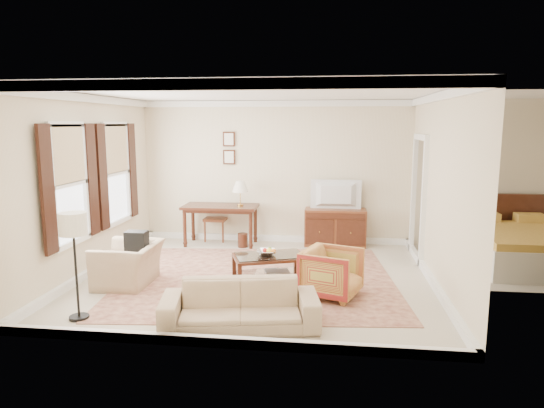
% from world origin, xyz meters
% --- Properties ---
extents(room_shell, '(5.51, 5.01, 2.91)m').
position_xyz_m(room_shell, '(0.00, 0.00, 2.47)').
color(room_shell, beige).
rests_on(room_shell, ground).
extents(annex_bedroom, '(3.00, 2.70, 2.90)m').
position_xyz_m(annex_bedroom, '(4.49, 1.15, 0.34)').
color(annex_bedroom, beige).
rests_on(annex_bedroom, ground).
extents(window_front, '(0.12, 1.56, 1.80)m').
position_xyz_m(window_front, '(-2.70, -0.70, 1.55)').
color(window_front, '#CCB284').
rests_on(window_front, room_shell).
extents(window_rear, '(0.12, 1.56, 1.80)m').
position_xyz_m(window_rear, '(-2.70, 0.90, 1.55)').
color(window_rear, '#CCB284').
rests_on(window_rear, room_shell).
extents(doorway, '(0.10, 1.12, 2.25)m').
position_xyz_m(doorway, '(2.71, 1.50, 1.08)').
color(doorway, white).
rests_on(doorway, room_shell).
extents(rug, '(4.58, 4.04, 0.01)m').
position_xyz_m(rug, '(0.00, -0.07, 0.01)').
color(rug, maroon).
rests_on(rug, room_shell).
extents(writing_desk, '(1.49, 0.74, 0.81)m').
position_xyz_m(writing_desk, '(-1.06, 2.03, 0.70)').
color(writing_desk, '#411E12').
rests_on(writing_desk, room_shell).
extents(desk_chair, '(0.51, 0.51, 1.05)m').
position_xyz_m(desk_chair, '(-1.25, 2.38, 0.53)').
color(desk_chair, brown).
rests_on(desk_chair, room_shell).
extents(desk_lamp, '(0.32, 0.32, 0.50)m').
position_xyz_m(desk_lamp, '(-0.65, 2.03, 1.06)').
color(desk_lamp, silver).
rests_on(desk_lamp, writing_desk).
extents(framed_prints, '(0.25, 0.04, 0.68)m').
position_xyz_m(framed_prints, '(-0.96, 2.47, 1.94)').
color(framed_prints, '#411E12').
rests_on(framed_prints, room_shell).
extents(sideboard, '(1.22, 0.47, 0.75)m').
position_xyz_m(sideboard, '(1.24, 2.24, 0.37)').
color(sideboard, brown).
rests_on(sideboard, room_shell).
extents(tv, '(0.96, 0.55, 0.13)m').
position_xyz_m(tv, '(1.24, 2.22, 1.23)').
color(tv, black).
rests_on(tv, sideboard).
extents(coffee_table, '(1.22, 0.95, 0.45)m').
position_xyz_m(coffee_table, '(0.23, -0.25, 0.35)').
color(coffee_table, '#411E12').
rests_on(coffee_table, room_shell).
extents(fruit_bowl, '(0.42, 0.42, 0.10)m').
position_xyz_m(fruit_bowl, '(0.18, -0.26, 0.51)').
color(fruit_bowl, silver).
rests_on(fruit_bowl, coffee_table).
extents(book_a, '(0.28, 0.11, 0.38)m').
position_xyz_m(book_a, '(0.16, -0.23, 0.18)').
color(book_a, brown).
rests_on(book_a, coffee_table).
extents(book_b, '(0.28, 0.10, 0.38)m').
position_xyz_m(book_b, '(0.32, -0.21, 0.17)').
color(book_b, brown).
rests_on(book_b, coffee_table).
extents(striped_armchair, '(0.91, 0.94, 0.77)m').
position_xyz_m(striped_armchair, '(1.18, -0.72, 0.38)').
color(striped_armchair, maroon).
rests_on(striped_armchair, room_shell).
extents(club_armchair, '(0.64, 0.99, 0.86)m').
position_xyz_m(club_armchair, '(-1.90, -0.57, 0.43)').
color(club_armchair, tan).
rests_on(club_armchair, room_shell).
extents(backpack, '(0.31, 0.37, 0.40)m').
position_xyz_m(backpack, '(-1.78, -0.49, 0.67)').
color(backpack, black).
rests_on(backpack, club_armchair).
extents(sofa, '(1.95, 0.87, 0.74)m').
position_xyz_m(sofa, '(0.08, -1.91, 0.37)').
color(sofa, tan).
rests_on(sofa, room_shell).
extents(floor_lamp, '(0.34, 0.34, 1.37)m').
position_xyz_m(floor_lamp, '(-1.98, -1.92, 1.13)').
color(floor_lamp, black).
rests_on(floor_lamp, room_shell).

